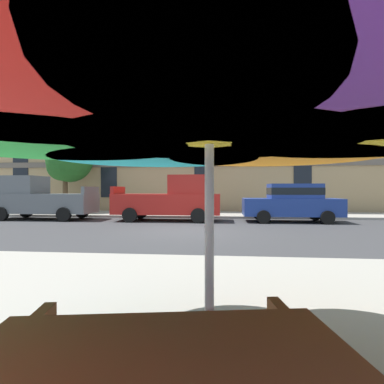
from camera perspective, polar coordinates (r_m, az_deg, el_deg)
The scene contains 8 objects.
ground_plane at distance 11.13m, azimuth -0.94°, elevation -7.36°, with size 120.00×120.00×0.00m, color #38383A.
sidewalk_far at distance 17.85m, azimuth 1.57°, elevation -4.21°, with size 56.00×3.60×0.12m, color #9E998E.
apartment_building at distance 27.20m, azimuth 2.87°, elevation 17.76°, with size 44.33×12.08×19.20m.
pickup_gray at distance 17.33m, azimuth -26.60°, elevation -1.20°, with size 5.10×2.12×2.20m.
pickup_red at distance 14.86m, azimuth -3.71°, elevation -1.42°, with size 5.10×2.12×2.20m.
sedan_blue at distance 15.01m, azimuth 18.13°, elevation -1.72°, with size 4.40×1.98×1.78m.
street_tree_left at distance 20.69m, azimuth -22.37°, elevation 5.58°, with size 2.87×2.82×4.80m.
patio_umbrella at distance 2.03m, azimuth 3.26°, elevation 16.19°, with size 4.15×3.86×2.40m.
Camera 1 is at (1.27, -10.95, 1.52)m, focal length 28.61 mm.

